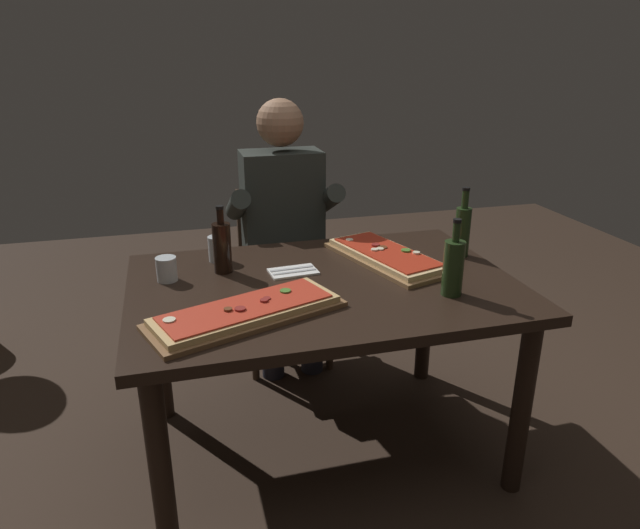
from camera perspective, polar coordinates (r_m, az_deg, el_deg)
ground_plane at (r=2.48m, az=0.32°, el=-17.76°), size 6.40×6.40×0.00m
dining_table at (r=2.13m, az=0.35°, el=-4.11°), size 1.40×0.96×0.74m
pizza_rectangular_front at (r=1.83m, az=-7.35°, el=-4.73°), size 0.67×0.43×0.05m
pizza_rectangular_left at (r=2.31m, az=6.64°, el=0.86°), size 0.40×0.61×0.05m
wine_bottle_dark at (r=2.00m, az=13.16°, el=-0.20°), size 0.07×0.07×0.27m
oil_bottle_amber at (r=2.39m, az=14.04°, el=3.40°), size 0.06×0.06×0.29m
vinegar_bottle_green at (r=2.18m, az=-9.75°, el=1.79°), size 0.07×0.07×0.26m
tumbler_near_camera at (r=2.32m, az=-10.22°, el=1.56°), size 0.07×0.07×0.10m
tumbler_far_side at (r=2.17m, az=-15.05°, el=-0.58°), size 0.08×0.08×0.09m
napkin_cutlery_set at (r=2.18m, az=-2.69°, el=-0.69°), size 0.19×0.12×0.01m
diner_chair at (r=2.96m, az=-3.95°, el=-0.10°), size 0.44×0.44×0.87m
seated_diner at (r=2.77m, az=-3.59°, el=3.98°), size 0.53×0.41×1.33m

